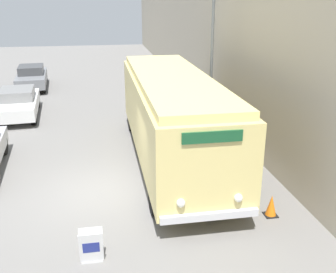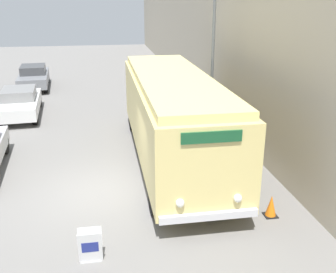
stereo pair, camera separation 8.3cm
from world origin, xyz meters
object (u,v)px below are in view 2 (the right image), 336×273
vintage_bus (173,113)px  traffic_cone (271,206)px  streetlamp (213,38)px  sign_board (90,246)px  parked_car_mid (20,102)px  parked_car_far (34,77)px

vintage_bus → traffic_cone: (2.00, -4.44, -1.52)m
streetlamp → traffic_cone: size_ratio=10.48×
sign_board → parked_car_mid: 13.11m
parked_car_far → sign_board: bearing=-83.0°
parked_car_mid → sign_board: bearing=-77.9°
parked_car_mid → streetlamp: bearing=-32.5°
parked_car_far → traffic_cone: (8.96, -18.06, -0.47)m
vintage_bus → parked_car_mid: (-6.68, 6.94, -1.10)m
parked_car_mid → traffic_cone: size_ratio=7.68×
traffic_cone → parked_car_mid: bearing=127.4°
streetlamp → parked_car_far: bearing=128.5°
vintage_bus → traffic_cone: size_ratio=16.60×
vintage_bus → sign_board: 6.51m
sign_board → parked_car_far: (-4.02, 19.25, 0.38)m
streetlamp → parked_car_mid: streetlamp is taller
sign_board → traffic_cone: sign_board is taller
vintage_bus → parked_car_far: size_ratio=2.14×
parked_car_mid → parked_car_far: parked_car_far is taller
streetlamp → parked_car_mid: bearing=152.0°
vintage_bus → sign_board: vintage_bus is taller
sign_board → streetlamp: bearing=57.6°
sign_board → traffic_cone: size_ratio=1.31×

